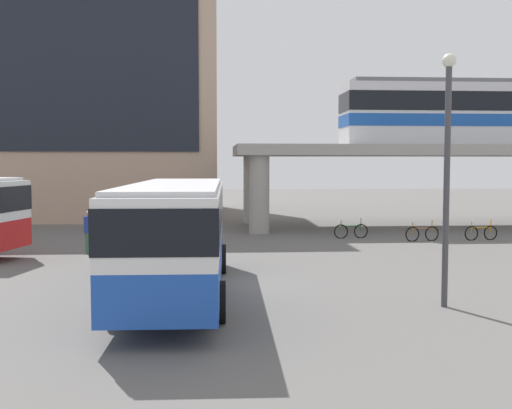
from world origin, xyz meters
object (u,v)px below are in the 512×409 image
Objects in this scene: bus_main at (177,226)px; station_building at (64,101)px; bicycle_brown at (422,234)px; train at (508,113)px; pedestrian_waiting_near_stop at (203,228)px; bicycle_orange at (481,233)px; pedestrian_at_kerb at (89,233)px; bicycle_green at (351,231)px.

station_building is at bearing 108.64° from bus_main.
bus_main is 6.26× the size of bicycle_brown.
pedestrian_waiting_near_stop is (-18.02, -7.88, -5.92)m from train.
pedestrian_waiting_near_stop is (-10.60, -1.16, 0.49)m from bicycle_brown.
pedestrian_at_kerb is at bearing -169.75° from bicycle_orange.
bicycle_brown is 10.68m from pedestrian_waiting_near_stop.
bicycle_brown is at bearing -177.34° from bicycle_orange.
station_building is at bearing 159.29° from train.
station_building reaches higher than bus_main.
station_building is 12.37× the size of pedestrian_waiting_near_stop.
train is 11.00× the size of pedestrian_waiting_near_stop.
train is at bearing 23.61° from pedestrian_waiting_near_stop.
train is 13.50m from bicycle_green.
bicycle_green and bicycle_brown have the same top height.
station_building is at bearing 137.92° from bicycle_green.
bicycle_green is at bearing 58.35° from bus_main.
bicycle_brown is at bearing 11.71° from pedestrian_at_kerb.
bicycle_green is 6.33m from bicycle_orange.
bus_main is at bearing -134.00° from bicycle_brown.
pedestrian_waiting_near_stop is at bearing -156.39° from train.
bus_main reaches higher than bicycle_orange.
station_building reaches higher than pedestrian_at_kerb.
bicycle_brown is at bearing 6.24° from pedestrian_waiting_near_stop.
pedestrian_at_kerb reaches higher than bicycle_green.
station_building is 12.57× the size of bicycle_brown.
station_building is 30.43m from train.
bus_main reaches higher than pedestrian_waiting_near_stop.
bicycle_orange is 0.99× the size of pedestrian_waiting_near_stop.
bicycle_green is 0.98× the size of pedestrian_at_kerb.
train reaches higher than bus_main.
pedestrian_at_kerb is (-22.74, -9.89, -5.91)m from train.
train is 10.19m from bicycle_orange.
train is (28.42, -10.74, -1.56)m from station_building.
bicycle_green is at bearing 18.95° from pedestrian_waiting_near_stop.
pedestrian_at_kerb is 5.13m from pedestrian_waiting_near_stop.
bus_main is 6.16× the size of pedestrian_waiting_near_stop.
bus_main reaches higher than pedestrian_at_kerb.
bicycle_green is 12.96m from pedestrian_at_kerb.
bicycle_brown is (21.01, -17.46, -7.98)m from station_building.
bicycle_orange is 3.01m from bicycle_brown.
bus_main is at bearing -63.97° from pedestrian_at_kerb.
pedestrian_waiting_near_stop is (4.72, 2.02, -0.01)m from pedestrian_at_kerb.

